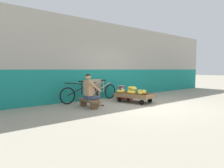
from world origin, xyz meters
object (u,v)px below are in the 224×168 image
Objects in this scene: weighing_scale at (121,89)px; banana_cart at (135,96)px; sign_board at (94,89)px; vendor_seated at (90,91)px; low_bench at (88,102)px; plastic_crate at (121,96)px; bicycle_far_left at (102,92)px; bicycle_near_left at (79,94)px; shopping_bag at (130,97)px.

banana_cart is at bearing -100.39° from weighing_scale.
vendor_seated is at bearing -127.67° from sign_board.
plastic_crate reaches higher than low_bench.
low_bench is 1.74m from bicycle_far_left.
weighing_scale is at bearing -29.38° from sign_board.
bicycle_far_left is at bearing 156.30° from plastic_crate.
sign_board is at bearing 150.66° from plastic_crate.
bicycle_far_left reaches higher than weighing_scale.
banana_cart is at bearing -64.56° from bicycle_far_left.
bicycle_near_left is 0.92m from sign_board.
vendor_seated reaches higher than low_bench.
weighing_scale is at bearing -90.00° from plastic_crate.
banana_cart is 0.62m from shopping_bag.
low_bench is at bearing -179.27° from vendor_seated.
vendor_seated is at bearing 172.60° from banana_cart.
plastic_crate is 1.50× the size of shopping_bag.
weighing_scale is at bearing 19.28° from vendor_seated.
vendor_seated is 3.17× the size of plastic_crate.
weighing_scale reaches higher than banana_cart.
bicycle_far_left is (-0.81, 0.36, -0.10)m from weighing_scale.
weighing_scale reaches higher than shopping_bag.
weighing_scale is (2.17, 0.73, 0.25)m from low_bench.
banana_cart is 5.31× the size of weighing_scale.
weighing_scale is 0.34× the size of sign_board.
banana_cart is at bearing -36.05° from bicycle_near_left.
bicycle_far_left is at bearing 115.44° from banana_cart.
low_bench is 1.26× the size of sign_board.
shopping_bag is (2.27, 0.29, -0.08)m from low_bench.
sign_board is at bearing 52.33° from vendor_seated.
bicycle_far_left is (1.35, 1.09, 0.15)m from low_bench.
shopping_bag is (0.11, -0.44, -0.33)m from weighing_scale.
low_bench is (-1.99, 0.25, -0.04)m from banana_cart.
vendor_seated is 2.24m from plastic_crate.
shopping_bag is at bearing 7.61° from vendor_seated.
banana_cart is 1.94m from vendor_seated.
banana_cart is 0.96× the size of bicycle_far_left.
sign_board is 3.70× the size of shopping_bag.
bicycle_near_left is (-1.92, 0.30, -0.10)m from weighing_scale.
vendor_seated is at bearing -160.72° from weighing_scale.
low_bench is 2.30m from weighing_scale.
plastic_crate is at bearing 19.31° from vendor_seated.
bicycle_near_left reaches higher than weighing_scale.
banana_cart is 1.81m from sign_board.
bicycle_far_left reaches higher than plastic_crate.
plastic_crate is 0.45m from shopping_bag.
plastic_crate is at bearing -23.70° from bicycle_far_left.
vendor_seated is at bearing -172.39° from shopping_bag.
vendor_seated is (0.09, 0.00, 0.37)m from low_bench.
weighing_scale is 0.18× the size of bicycle_near_left.
weighing_scale is 1.95m from bicycle_near_left.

